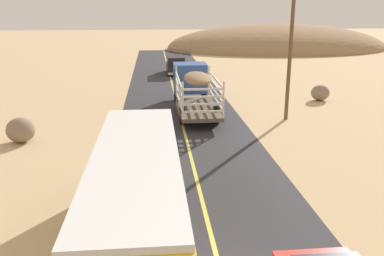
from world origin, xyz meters
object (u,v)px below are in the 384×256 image
boulder_near_shoulder (320,93)px  boulder_mid_field (322,90)px  power_pole_mid (291,47)px  car_far (176,64)px  livestock_truck (193,83)px  boulder_far_horizon (21,130)px  bus (137,198)px

boulder_near_shoulder → boulder_mid_field: boulder_near_shoulder is taller
power_pole_mid → boulder_mid_field: bearing=54.7°
car_far → boulder_near_shoulder: bearing=-53.0°
livestock_truck → power_pole_mid: 7.63m
power_pole_mid → boulder_far_horizon: power_pole_mid is taller
boulder_mid_field → bus: bearing=-123.8°
boulder_near_shoulder → livestock_truck: bearing=-173.3°
boulder_near_shoulder → boulder_far_horizon: (-20.36, -8.43, 0.08)m
bus → power_pole_mid: bearing=57.2°
bus → car_far: (3.00, 33.57, -0.66)m
boulder_far_horizon → bus: bearing=-58.6°
bus → power_pole_mid: size_ratio=1.13×
bus → boulder_far_horizon: bearing=121.4°
bus → power_pole_mid: power_pole_mid is taller
bus → boulder_far_horizon: bus is taller
livestock_truck → boulder_far_horizon: bearing=-144.5°
car_far → boulder_near_shoulder: 17.66m
boulder_far_horizon → car_far: bearing=66.6°
bus → car_far: size_ratio=2.16×
livestock_truck → boulder_mid_field: bearing=19.7°
bus → boulder_far_horizon: (-6.74, 11.04, -1.05)m
car_far → boulder_mid_field: bearing=-42.9°
boulder_mid_field → boulder_far_horizon: (-21.73, -11.40, 0.47)m
bus → boulder_mid_field: 27.03m
power_pole_mid → boulder_far_horizon: (-15.93, -3.22, -4.02)m
car_far → boulder_far_horizon: car_far is taller
livestock_truck → boulder_mid_field: livestock_truck is taller
power_pole_mid → boulder_near_shoulder: power_pole_mid is taller
bus → boulder_far_horizon: size_ratio=6.53×
livestock_truck → power_pole_mid: size_ratio=1.10×
power_pole_mid → boulder_mid_field: (5.80, 8.18, -4.49)m
livestock_truck → bus: 18.60m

